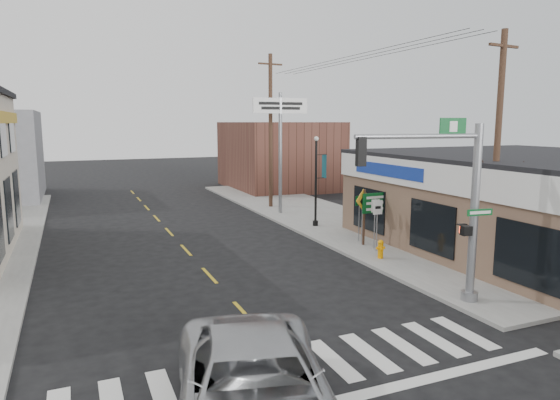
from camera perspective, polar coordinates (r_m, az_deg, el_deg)
name	(u,v)px	position (r m, az deg, el deg)	size (l,w,h in m)	color
ground	(302,376)	(11.80, 2.56, -19.44)	(140.00, 140.00, 0.00)	black
sidewalk_right	(351,228)	(26.70, 8.06, -3.16)	(6.00, 38.00, 0.13)	gray
center_line	(209,275)	(18.79, -8.07, -8.52)	(0.12, 56.00, 0.01)	gold
crosswalk	(295,368)	(12.12, 1.71, -18.60)	(11.00, 2.20, 0.01)	silver
thrift_store	(543,205)	(24.70, 27.83, -0.53)	(12.00, 14.00, 4.00)	brown
bldg_distant_right	(279,155)	(42.78, -0.14, 5.14)	(8.00, 10.00, 5.60)	brown
suv	(255,393)	(9.50, -2.87, -21.12)	(2.82, 6.11, 1.70)	#B1B3B7
traffic_signal_pole	(458,195)	(15.64, 19.70, 0.54)	(4.42, 0.37, 5.59)	gray
guide_sign	(376,208)	(22.85, 10.86, -0.90)	(1.44, 0.13, 2.52)	#4B3222
fire_hydrant	(381,248)	(20.70, 11.42, -5.43)	(0.24, 0.24, 0.76)	#F09100
ped_crossing_sign	(363,206)	(22.55, 9.45, -0.73)	(0.98, 0.07, 2.54)	gray
lamp_post	(317,174)	(26.35, 4.25, 2.96)	(0.62, 0.48, 4.74)	black
dance_center_sign	(280,124)	(29.99, 0.03, 8.73)	(3.39, 0.21, 7.20)	gray
bare_tree	(502,170)	(19.13, 24.08, 3.14)	(2.42, 2.42, 4.84)	black
shrub_front	(538,266)	(19.94, 27.38, -6.67)	(1.24, 1.24, 0.93)	#183616
shrub_back	(421,240)	(22.69, 15.79, -4.45)	(0.98, 0.98, 0.73)	#1C3114
utility_pole_near	(497,152)	(19.37, 23.53, 5.07)	(1.50, 0.23, 8.63)	#4F3223
utility_pole_far	(271,130)	(32.31, -1.09, 8.03)	(1.69, 0.25, 9.72)	#3F261E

